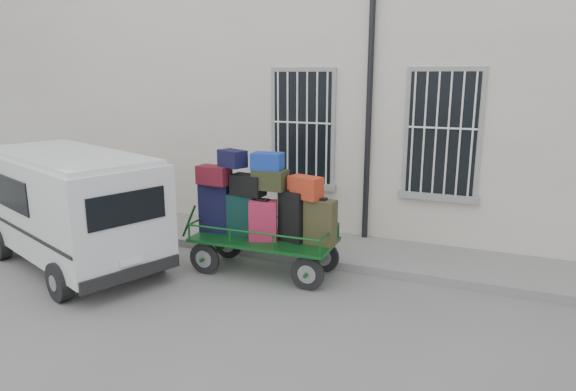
# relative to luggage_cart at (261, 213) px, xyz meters

# --- Properties ---
(ground) EXTENTS (80.00, 80.00, 0.00)m
(ground) POSITION_rel_luggage_cart_xyz_m (0.29, -0.79, -1.05)
(ground) COLOR slate
(ground) RESTS_ON ground
(building) EXTENTS (24.00, 5.15, 6.00)m
(building) POSITION_rel_luggage_cart_xyz_m (0.29, 4.70, 1.95)
(building) COLOR beige
(building) RESTS_ON ground
(sidewalk) EXTENTS (24.00, 1.70, 0.15)m
(sidewalk) POSITION_rel_luggage_cart_xyz_m (0.29, 1.41, -0.98)
(sidewalk) COLOR gray
(sidewalk) RESTS_ON ground
(luggage_cart) EXTENTS (2.85, 1.13, 2.08)m
(luggage_cart) POSITION_rel_luggage_cart_xyz_m (0.00, 0.00, 0.00)
(luggage_cart) COLOR black
(luggage_cart) RESTS_ON ground
(van) EXTENTS (4.29, 2.97, 2.01)m
(van) POSITION_rel_luggage_cart_xyz_m (-3.19, -0.97, 0.10)
(van) COLOR white
(van) RESTS_ON ground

